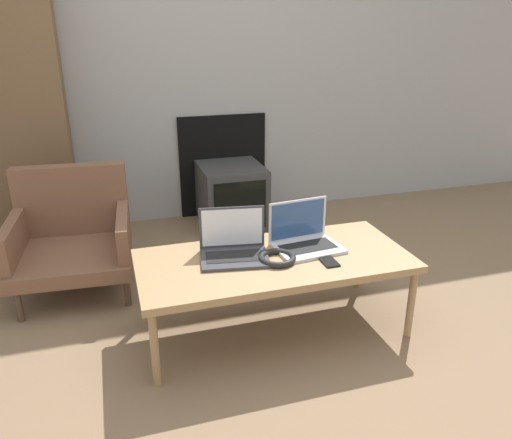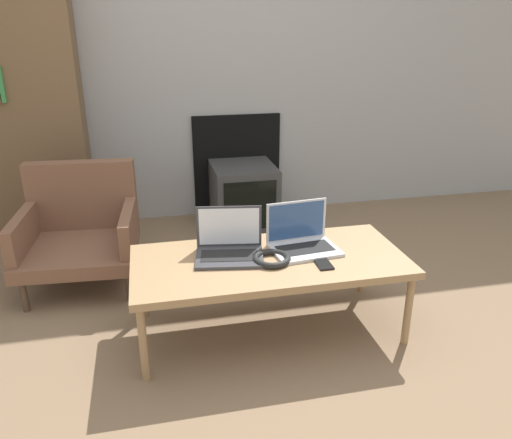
{
  "view_description": "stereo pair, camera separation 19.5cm",
  "coord_description": "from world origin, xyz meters",
  "px_view_note": "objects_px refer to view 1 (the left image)",
  "views": [
    {
      "loc": [
        -0.72,
        -1.74,
        1.44
      ],
      "look_at": [
        0.0,
        0.6,
        0.48
      ],
      "focal_mm": 35.0,
      "sensor_mm": 36.0,
      "label": 1
    },
    {
      "loc": [
        -0.53,
        -1.79,
        1.44
      ],
      "look_at": [
        0.0,
        0.6,
        0.48
      ],
      "focal_mm": 35.0,
      "sensor_mm": 36.0,
      "label": 2
    }
  ],
  "objects_px": {
    "laptop_right": "(304,238)",
    "armchair": "(72,231)",
    "laptop_left": "(234,247)",
    "headphones": "(276,258)",
    "phone": "(328,261)",
    "tv": "(232,195)"
  },
  "relations": [
    {
      "from": "laptop_right",
      "to": "armchair",
      "type": "distance_m",
      "value": 1.36
    },
    {
      "from": "laptop_left",
      "to": "laptop_right",
      "type": "xyz_separation_m",
      "value": [
        0.36,
        0.0,
        0.0
      ]
    },
    {
      "from": "headphones",
      "to": "laptop_right",
      "type": "bearing_deg",
      "value": 31.83
    },
    {
      "from": "laptop_right",
      "to": "phone",
      "type": "distance_m",
      "value": 0.21
    },
    {
      "from": "phone",
      "to": "armchair",
      "type": "relative_size",
      "value": 0.18
    },
    {
      "from": "headphones",
      "to": "armchair",
      "type": "relative_size",
      "value": 0.26
    },
    {
      "from": "armchair",
      "to": "tv",
      "type": "bearing_deg",
      "value": 33.34
    },
    {
      "from": "laptop_right",
      "to": "tv",
      "type": "distance_m",
      "value": 1.37
    },
    {
      "from": "laptop_left",
      "to": "laptop_right",
      "type": "distance_m",
      "value": 0.36
    },
    {
      "from": "laptop_right",
      "to": "armchair",
      "type": "xyz_separation_m",
      "value": [
        -1.14,
        0.73,
        -0.12
      ]
    },
    {
      "from": "phone",
      "to": "tv",
      "type": "height_order",
      "value": "tv"
    },
    {
      "from": "laptop_left",
      "to": "tv",
      "type": "relative_size",
      "value": 0.7
    },
    {
      "from": "laptop_right",
      "to": "tv",
      "type": "height_order",
      "value": "laptop_right"
    },
    {
      "from": "tv",
      "to": "armchair",
      "type": "height_order",
      "value": "armchair"
    },
    {
      "from": "laptop_right",
      "to": "headphones",
      "type": "relative_size",
      "value": 1.9
    },
    {
      "from": "laptop_right",
      "to": "headphones",
      "type": "height_order",
      "value": "laptop_right"
    },
    {
      "from": "phone",
      "to": "armchair",
      "type": "xyz_separation_m",
      "value": [
        -1.18,
        0.93,
        -0.08
      ]
    },
    {
      "from": "laptop_right",
      "to": "phone",
      "type": "height_order",
      "value": "laptop_right"
    },
    {
      "from": "laptop_left",
      "to": "phone",
      "type": "distance_m",
      "value": 0.46
    },
    {
      "from": "laptop_left",
      "to": "headphones",
      "type": "distance_m",
      "value": 0.21
    },
    {
      "from": "laptop_right",
      "to": "phone",
      "type": "relative_size",
      "value": 2.74
    },
    {
      "from": "tv",
      "to": "phone",
      "type": "bearing_deg",
      "value": -87.34
    }
  ]
}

